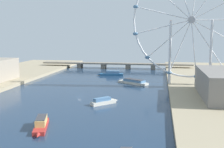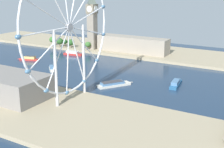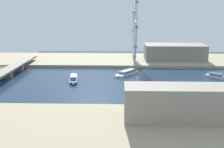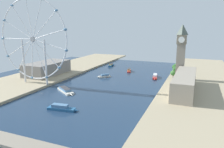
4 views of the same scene
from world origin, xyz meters
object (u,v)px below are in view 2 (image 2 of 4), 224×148
Objects in this scene: clock_tower at (92,21)px; ferris_wheel at (69,28)px; tour_boat_1 at (29,59)px; tour_boat_0 at (52,69)px; tour_boat_2 at (73,53)px; tour_boat_3 at (176,83)px; tour_boat_4 at (114,84)px; parliament_block at (132,44)px; riverside_hall at (5,85)px.

ferris_wheel is at bearing 28.63° from clock_tower.
clock_tower is 2.70× the size of tour_boat_1.
tour_boat_0 is (109.17, 18.13, -41.03)m from clock_tower.
tour_boat_2 is at bearing -137.24° from tour_boat_1.
tour_boat_1 is 192.09m from tour_boat_3.
tour_boat_4 is (-52.29, 9.29, -57.89)m from ferris_wheel.
parliament_block reaches higher than tour_boat_1.
ferris_wheel reaches higher than riverside_hall.
tour_boat_4 is at bearing 40.61° from clock_tower.
tour_boat_3 is (101.95, 96.55, -11.02)m from parliament_block.
tour_boat_1 reaches higher than tour_boat_3.
clock_tower is at bearing 69.39° from tour_boat_2.
ferris_wheel is at bearing 4.10° from tour_boat_0.
tour_boat_2 is at bearing -54.56° from parliament_block.
ferris_wheel is 181.01m from tour_boat_2.
ferris_wheel reaches higher than tour_boat_3.
riverside_hall is 2.35× the size of tour_boat_3.
tour_boat_4 is (131.99, 46.25, -11.30)m from parliament_block.
tour_boat_1 is at bearing -143.36° from riverside_hall.
ferris_wheel reaches higher than tour_boat_1.
tour_boat_2 is 171.08m from tour_boat_3.
tour_boat_1 is (97.72, -95.50, -10.97)m from parliament_block.
tour_boat_4 is at bearing 36.10° from tour_boat_0.
tour_boat_0 is 77.69m from tour_boat_2.
tour_boat_1 is (87.08, -37.69, -40.77)m from clock_tower.
tour_boat_1 is at bearing 81.62° from tour_boat_3.
tour_boat_2 is (-73.35, -25.60, 0.26)m from tour_boat_0.
clock_tower is at bearing 52.27° from tour_boat_3.
clock_tower is at bearing 75.07° from tour_boat_4.
tour_boat_1 reaches higher than tour_boat_2.
ferris_wheel is at bearing 11.34° from parliament_block.
parliament_block is 3.16× the size of tour_boat_3.
tour_boat_4 is (34.27, 141.75, -0.33)m from tour_boat_1.
tour_boat_2 reaches higher than tour_boat_4.
clock_tower is at bearing 143.60° from tour_boat_0.
tour_boat_2 is 0.92× the size of tour_boat_4.
clock_tower reaches higher than tour_boat_2.
ferris_wheel is (184.28, 36.96, 46.59)m from parliament_block.
tour_boat_2 is 140.56m from tour_boat_4.
clock_tower is 65.91m from parliament_block.
tour_boat_0 is at bearing -163.80° from riverside_hall.
tour_boat_0 is at bearing 9.43° from clock_tower.
tour_boat_4 is at bearing 19.31° from parliament_block.
parliament_block is 140.84m from tour_boat_3.
tour_boat_4 is (85.54, 111.54, -0.33)m from tour_boat_2.
clock_tower is 118.02m from tour_boat_0.
tour_boat_0 is at bearing 116.38° from tour_boat_4.
ferris_wheel is at bearing -62.25° from tour_boat_2.
tour_boat_2 is (-160.23, -50.84, -10.25)m from riverside_hall.
tour_boat_1 is (-108.97, -81.06, -10.24)m from riverside_hall.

